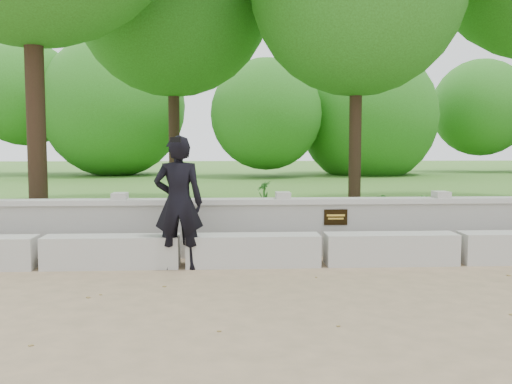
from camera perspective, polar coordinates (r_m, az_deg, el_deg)
ground at (r=6.53m, az=9.51°, el=-10.68°), size 80.00×80.00×0.00m
lawn at (r=20.25m, az=0.82°, el=0.22°), size 40.00×22.00×0.25m
concrete_bench at (r=8.30m, az=6.65°, el=-5.73°), size 11.90×0.45×0.45m
parapet_wall at (r=8.94m, az=5.90°, el=-3.41°), size 12.50×0.35×0.90m
man_main at (r=7.96m, az=-7.75°, el=-1.07°), size 0.68×0.61×1.86m
shrub_a at (r=9.52m, az=-2.48°, el=-2.47°), size 0.36×0.33×0.57m
shrub_b at (r=10.87m, az=16.51°, el=-1.81°), size 0.37×0.39×0.55m
shrub_c at (r=10.85m, az=13.30°, el=-1.77°), size 0.64×0.63×0.54m
shrub_d at (r=12.62m, az=0.79°, el=-0.42°), size 0.44×0.46×0.68m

